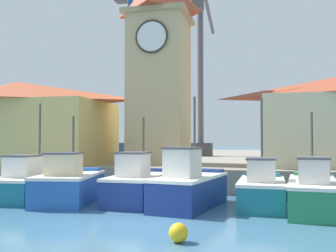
{
  "coord_description": "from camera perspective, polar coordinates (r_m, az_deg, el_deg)",
  "views": [
    {
      "loc": [
        4.15,
        -12.22,
        2.72
      ],
      "look_at": [
        -1.1,
        9.26,
        3.5
      ],
      "focal_mm": 42.0,
      "sensor_mm": 36.0,
      "label": 1
    }
  ],
  "objects": [
    {
      "name": "clock_tower",
      "position": [
        25.03,
        -1.26,
        9.27
      ],
      "size": [
        3.9,
        3.9,
        13.7
      ],
      "color": "tan",
      "rests_on": "quay_wharf"
    },
    {
      "name": "mooring_buoy",
      "position": [
        10.76,
        1.52,
        -15.23
      ],
      "size": [
        0.52,
        0.52,
        0.52
      ],
      "primitive_type": "sphere",
      "color": "gold",
      "rests_on": "ground"
    },
    {
      "name": "port_crane_near",
      "position": [
        37.05,
        4.82,
        5.77
      ],
      "size": [
        2.0,
        10.88,
        17.18
      ],
      "color": "#353539",
      "rests_on": "quay_wharf"
    },
    {
      "name": "quay_wharf",
      "position": [
        39.75,
        7.77,
        -5.04
      ],
      "size": [
        120.0,
        40.0,
        1.23
      ],
      "primitive_type": "cube",
      "color": "gray",
      "rests_on": "ground"
    },
    {
      "name": "ground_plane",
      "position": [
        13.19,
        -5.07,
        -13.91
      ],
      "size": [
        300.0,
        300.0,
        0.0
      ],
      "primitive_type": "plane",
      "color": "teal"
    },
    {
      "name": "dock_worker_near_tower",
      "position": [
        22.93,
        -14.01,
        -3.56
      ],
      "size": [
        0.34,
        0.22,
        1.62
      ],
      "color": "#33333D",
      "rests_on": "quay_wharf"
    },
    {
      "name": "fishing_boat_mid_left",
      "position": [
        15.98,
        3.09,
        -8.81
      ],
      "size": [
        2.66,
        4.87,
        4.53
      ],
      "color": "navy",
      "rests_on": "ground"
    },
    {
      "name": "port_crane_far",
      "position": [
        39.94,
        -5.38,
        6.23
      ],
      "size": [
        4.46,
        7.29,
        19.32
      ],
      "color": "navy",
      "rests_on": "quay_wharf"
    },
    {
      "name": "fishing_boat_left_inner",
      "position": [
        17.17,
        -4.28,
        -8.54
      ],
      "size": [
        2.03,
        4.6,
        3.74
      ],
      "color": "navy",
      "rests_on": "ground"
    },
    {
      "name": "fishing_boat_mid_right",
      "position": [
        16.04,
        20.29,
        -8.99
      ],
      "size": [
        2.2,
        5.29,
        3.82
      ],
      "color": "#237A4C",
      "rests_on": "ground"
    },
    {
      "name": "fishing_boat_left_outer",
      "position": [
        17.6,
        -14.2,
        -8.28
      ],
      "size": [
        2.82,
        4.45,
        3.77
      ],
      "color": "#2356A8",
      "rests_on": "ground"
    },
    {
      "name": "fishing_boat_far_left",
      "position": [
        19.4,
        -19.14,
        -7.88
      ],
      "size": [
        2.34,
        5.05,
        4.48
      ],
      "color": "#196B7F",
      "rests_on": "ground"
    },
    {
      "name": "fishing_boat_center",
      "position": [
        16.4,
        13.46,
        -9.01
      ],
      "size": [
        1.93,
        4.12,
        4.46
      ],
      "color": "#196B7F",
      "rests_on": "ground"
    },
    {
      "name": "warehouse_left",
      "position": [
        27.67,
        -21.07,
        0.64
      ],
      "size": [
        12.33,
        6.56,
        5.32
      ],
      "color": "tan",
      "rests_on": "quay_wharf"
    }
  ]
}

